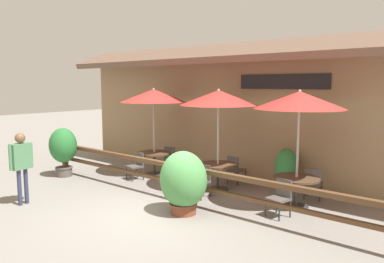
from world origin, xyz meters
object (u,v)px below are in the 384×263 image
(patio_umbrella_near, at_px, (153,96))
(pedestrian, at_px, (21,159))
(chair_far_wallside, at_px, (313,182))
(potted_plant_broad_leaf, at_px, (183,181))
(potted_plant_small_flowering, at_px, (286,168))
(chair_far_streetside, at_px, (280,196))
(chair_middle_wallside, at_px, (235,168))
(patio_umbrella_middle, at_px, (218,98))
(chair_middle_streetside, at_px, (201,180))
(chair_near_streetside, at_px, (137,165))
(chair_near_wallside, at_px, (171,157))
(patio_umbrella_far, at_px, (299,100))
(dining_table_middle, at_px, (218,169))
(dining_table_far, at_px, (296,183))
(dining_table_near, at_px, (154,157))
(potted_plant_entrance_palm, at_px, (63,148))

(patio_umbrella_near, height_order, pedestrian, patio_umbrella_near)
(patio_umbrella_near, relative_size, pedestrian, 1.59)
(chair_far_wallside, relative_size, pedestrian, 0.47)
(potted_plant_broad_leaf, distance_m, potted_plant_small_flowering, 3.26)
(chair_far_streetside, distance_m, potted_plant_small_flowering, 2.01)
(potted_plant_broad_leaf, xyz_separation_m, potted_plant_small_flowering, (1.03, 3.09, -0.09))
(chair_far_streetside, bearing_deg, chair_middle_wallside, 155.67)
(patio_umbrella_middle, height_order, chair_middle_streetside, patio_umbrella_middle)
(chair_near_streetside, bearing_deg, patio_umbrella_near, 104.27)
(chair_near_wallside, xyz_separation_m, potted_plant_small_flowering, (4.15, 0.10, 0.21))
(patio_umbrella_near, height_order, potted_plant_small_flowering, patio_umbrella_near)
(patio_umbrella_far, height_order, pedestrian, patio_umbrella_far)
(chair_far_streetside, height_order, potted_plant_broad_leaf, potted_plant_broad_leaf)
(dining_table_middle, bearing_deg, chair_far_wallside, 18.62)
(chair_far_wallside, height_order, potted_plant_broad_leaf, potted_plant_broad_leaf)
(patio_umbrella_far, bearing_deg, chair_far_wallside, 84.56)
(patio_umbrella_far, relative_size, pedestrian, 1.59)
(dining_table_middle, xyz_separation_m, dining_table_far, (2.32, -0.02, 0.00))
(chair_near_streetside, distance_m, patio_umbrella_far, 5.40)
(potted_plant_broad_leaf, bearing_deg, dining_table_far, 49.21)
(dining_table_middle, relative_size, dining_table_far, 1.00)
(chair_middle_streetside, bearing_deg, potted_plant_broad_leaf, -69.19)
(dining_table_near, bearing_deg, patio_umbrella_far, -1.67)
(dining_table_near, relative_size, patio_umbrella_middle, 0.39)
(patio_umbrella_middle, relative_size, dining_table_far, 2.59)
(dining_table_near, xyz_separation_m, chair_middle_wallside, (2.66, 0.71, -0.13))
(patio_umbrella_near, relative_size, patio_umbrella_far, 1.00)
(patio_umbrella_middle, distance_m, chair_far_streetside, 3.24)
(chair_far_wallside, bearing_deg, patio_umbrella_middle, 4.54)
(dining_table_far, relative_size, chair_far_wallside, 1.30)
(potted_plant_small_flowering, bearing_deg, dining_table_middle, -147.48)
(patio_umbrella_middle, bearing_deg, chair_far_wallside, 18.62)
(chair_middle_wallside, height_order, patio_umbrella_far, patio_umbrella_far)
(chair_near_streetside, bearing_deg, chair_near_wallside, 102.59)
(patio_umbrella_far, distance_m, chair_far_wallside, 2.26)
(patio_umbrella_middle, relative_size, chair_middle_streetside, 3.37)
(dining_table_near, xyz_separation_m, pedestrian, (-0.30, -4.21, 0.55))
(patio_umbrella_near, height_order, dining_table_far, patio_umbrella_near)
(chair_middle_streetside, bearing_deg, chair_far_streetside, -0.29)
(patio_umbrella_near, distance_m, chair_middle_streetside, 3.54)
(patio_umbrella_far, bearing_deg, chair_near_streetside, -172.60)
(dining_table_far, bearing_deg, dining_table_near, 178.33)
(patio_umbrella_near, bearing_deg, potted_plant_entrance_palm, -135.97)
(patio_umbrella_near, bearing_deg, chair_middle_wallside, 14.99)
(potted_plant_small_flowering, bearing_deg, chair_near_streetside, -158.26)
(patio_umbrella_far, bearing_deg, patio_umbrella_middle, 179.38)
(dining_table_far, xyz_separation_m, potted_plant_broad_leaf, (-1.78, -2.07, 0.17))
(chair_near_streetside, xyz_separation_m, pedestrian, (-0.32, -3.42, 0.68))
(patio_umbrella_middle, xyz_separation_m, dining_table_far, (2.32, -0.02, -1.97))
(chair_near_wallside, xyz_separation_m, potted_plant_entrance_palm, (-2.10, -2.79, 0.47))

